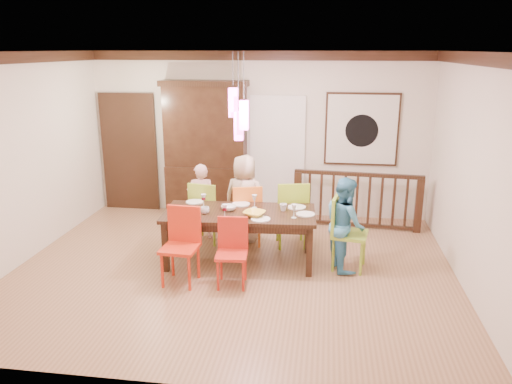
# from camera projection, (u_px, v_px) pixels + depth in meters

# --- Properties ---
(floor) EXTENTS (6.00, 6.00, 0.00)m
(floor) POSITION_uv_depth(u_px,v_px,m) (233.00, 269.00, 6.90)
(floor) COLOR #8F6545
(floor) RESTS_ON ground
(ceiling) EXTENTS (6.00, 6.00, 0.00)m
(ceiling) POSITION_uv_depth(u_px,v_px,m) (230.00, 52.00, 6.09)
(ceiling) COLOR white
(ceiling) RESTS_ON wall_back
(wall_back) EXTENTS (6.00, 0.00, 6.00)m
(wall_back) POSITION_uv_depth(u_px,v_px,m) (258.00, 135.00, 8.87)
(wall_back) COLOR beige
(wall_back) RESTS_ON floor
(wall_left) EXTENTS (0.00, 5.00, 5.00)m
(wall_left) POSITION_uv_depth(u_px,v_px,m) (19.00, 160.00, 6.90)
(wall_left) COLOR beige
(wall_left) RESTS_ON floor
(wall_right) EXTENTS (0.00, 5.00, 5.00)m
(wall_right) POSITION_uv_depth(u_px,v_px,m) (473.00, 175.00, 6.09)
(wall_right) COLOR beige
(wall_right) RESTS_ON floor
(crown_molding) EXTENTS (6.00, 5.00, 0.16)m
(crown_molding) POSITION_uv_depth(u_px,v_px,m) (231.00, 58.00, 6.12)
(crown_molding) COLOR black
(crown_molding) RESTS_ON wall_back
(panel_door) EXTENTS (1.04, 0.07, 2.24)m
(panel_door) POSITION_uv_depth(u_px,v_px,m) (130.00, 154.00, 9.26)
(panel_door) COLOR black
(panel_door) RESTS_ON wall_back
(white_doorway) EXTENTS (0.97, 0.05, 2.22)m
(white_doorway) POSITION_uv_depth(u_px,v_px,m) (277.00, 158.00, 8.90)
(white_doorway) COLOR silver
(white_doorway) RESTS_ON wall_back
(painting) EXTENTS (1.25, 0.06, 1.25)m
(painting) POSITION_uv_depth(u_px,v_px,m) (362.00, 129.00, 8.55)
(painting) COLOR black
(painting) RESTS_ON wall_back
(pendant_cluster) EXTENTS (0.27, 0.21, 1.14)m
(pendant_cluster) POSITION_uv_depth(u_px,v_px,m) (239.00, 114.00, 6.56)
(pendant_cluster) COLOR #FF4CC6
(pendant_cluster) RESTS_ON ceiling
(dining_table) EXTENTS (2.15, 1.08, 0.75)m
(dining_table) POSITION_uv_depth(u_px,v_px,m) (240.00, 217.00, 6.96)
(dining_table) COLOR black
(dining_table) RESTS_ON floor
(chair_far_left) EXTENTS (0.51, 0.51, 0.98)m
(chair_far_left) POSITION_uv_depth(u_px,v_px,m) (207.00, 207.00, 7.76)
(chair_far_left) COLOR #9BBE31
(chair_far_left) RESTS_ON floor
(chair_far_mid) EXTENTS (0.55, 0.55, 0.97)m
(chair_far_mid) POSITION_uv_depth(u_px,v_px,m) (246.00, 210.00, 7.64)
(chair_far_mid) COLOR orange
(chair_far_mid) RESTS_ON floor
(chair_far_right) EXTENTS (0.55, 0.55, 1.04)m
(chair_far_right) POSITION_uv_depth(u_px,v_px,m) (292.00, 209.00, 7.58)
(chair_far_right) COLOR #8AAF21
(chair_far_right) RESTS_ON floor
(chair_near_left) EXTENTS (0.48, 0.48, 0.99)m
(chair_near_left) POSITION_uv_depth(u_px,v_px,m) (180.00, 242.00, 6.35)
(chair_near_left) COLOR red
(chair_near_left) RESTS_ON floor
(chair_near_mid) EXTENTS (0.42, 0.42, 0.87)m
(chair_near_mid) POSITION_uv_depth(u_px,v_px,m) (232.00, 249.00, 6.30)
(chair_near_mid) COLOR red
(chair_near_mid) RESTS_ON floor
(chair_end_right) EXTENTS (0.53, 0.53, 1.02)m
(chair_end_right) POSITION_uv_depth(u_px,v_px,m) (350.00, 228.00, 6.78)
(chair_end_right) COLOR #8FB431
(chair_end_right) RESTS_ON floor
(china_hutch) EXTENTS (1.53, 0.46, 2.41)m
(china_hutch) POSITION_uv_depth(u_px,v_px,m) (206.00, 149.00, 8.87)
(china_hutch) COLOR black
(china_hutch) RESTS_ON floor
(balustrade) EXTENTS (2.13, 0.25, 0.96)m
(balustrade) POSITION_uv_depth(u_px,v_px,m) (357.00, 199.00, 8.38)
(balustrade) COLOR black
(balustrade) RESTS_ON floor
(person_far_left) EXTENTS (0.50, 0.38, 1.22)m
(person_far_left) POSITION_uv_depth(u_px,v_px,m) (201.00, 201.00, 7.89)
(person_far_left) COLOR #FFC2C4
(person_far_left) RESTS_ON floor
(person_far_mid) EXTENTS (0.75, 0.56, 1.38)m
(person_far_mid) POSITION_uv_depth(u_px,v_px,m) (245.00, 198.00, 7.77)
(person_far_mid) COLOR beige
(person_far_mid) RESTS_ON floor
(person_end_right) EXTENTS (0.68, 0.76, 1.29)m
(person_end_right) POSITION_uv_depth(u_px,v_px,m) (345.00, 224.00, 6.77)
(person_end_right) COLOR teal
(person_end_right) RESTS_ON floor
(serving_bowl) EXTENTS (0.37, 0.37, 0.07)m
(serving_bowl) POSITION_uv_depth(u_px,v_px,m) (254.00, 214.00, 6.75)
(serving_bowl) COLOR gold
(serving_bowl) RESTS_ON dining_table
(small_bowl) EXTENTS (0.22, 0.22, 0.07)m
(small_bowl) POSITION_uv_depth(u_px,v_px,m) (229.00, 208.00, 6.99)
(small_bowl) COLOR white
(small_bowl) RESTS_ON dining_table
(cup_left) EXTENTS (0.16, 0.16, 0.10)m
(cup_left) POSITION_uv_depth(u_px,v_px,m) (205.00, 210.00, 6.84)
(cup_left) COLOR silver
(cup_left) RESTS_ON dining_table
(cup_right) EXTENTS (0.13, 0.13, 0.10)m
(cup_right) POSITION_uv_depth(u_px,v_px,m) (283.00, 207.00, 6.97)
(cup_right) COLOR silver
(cup_right) RESTS_ON dining_table
(plate_far_left) EXTENTS (0.26, 0.26, 0.01)m
(plate_far_left) POSITION_uv_depth(u_px,v_px,m) (195.00, 202.00, 7.36)
(plate_far_left) COLOR white
(plate_far_left) RESTS_ON dining_table
(plate_far_mid) EXTENTS (0.26, 0.26, 0.01)m
(plate_far_mid) POSITION_uv_depth(u_px,v_px,m) (241.00, 204.00, 7.25)
(plate_far_mid) COLOR white
(plate_far_mid) RESTS_ON dining_table
(plate_far_right) EXTENTS (0.26, 0.26, 0.01)m
(plate_far_right) POSITION_uv_depth(u_px,v_px,m) (297.00, 207.00, 7.11)
(plate_far_right) COLOR white
(plate_far_right) RESTS_ON dining_table
(plate_near_left) EXTENTS (0.26, 0.26, 0.01)m
(plate_near_left) POSITION_uv_depth(u_px,v_px,m) (186.00, 216.00, 6.76)
(plate_near_left) COLOR white
(plate_near_left) RESTS_ON dining_table
(plate_near_mid) EXTENTS (0.26, 0.26, 0.01)m
(plate_near_mid) POSITION_uv_depth(u_px,v_px,m) (261.00, 219.00, 6.62)
(plate_near_mid) COLOR white
(plate_near_mid) RESTS_ON dining_table
(plate_end_right) EXTENTS (0.26, 0.26, 0.01)m
(plate_end_right) POSITION_uv_depth(u_px,v_px,m) (305.00, 214.00, 6.81)
(plate_end_right) COLOR white
(plate_end_right) RESTS_ON dining_table
(wine_glass_a) EXTENTS (0.08, 0.08, 0.19)m
(wine_glass_a) POSITION_uv_depth(u_px,v_px,m) (204.00, 201.00, 7.12)
(wine_glass_a) COLOR #590C19
(wine_glass_a) RESTS_ON dining_table
(wine_glass_b) EXTENTS (0.08, 0.08, 0.19)m
(wine_glass_b) POSITION_uv_depth(u_px,v_px,m) (254.00, 201.00, 7.09)
(wine_glass_b) COLOR silver
(wine_glass_b) RESTS_ON dining_table
(wine_glass_c) EXTENTS (0.08, 0.08, 0.19)m
(wine_glass_c) POSITION_uv_depth(u_px,v_px,m) (225.00, 211.00, 6.66)
(wine_glass_c) COLOR #590C19
(wine_glass_c) RESTS_ON dining_table
(wine_glass_d) EXTENTS (0.08, 0.08, 0.19)m
(wine_glass_d) POSITION_uv_depth(u_px,v_px,m) (294.00, 211.00, 6.66)
(wine_glass_d) COLOR silver
(wine_glass_d) RESTS_ON dining_table
(napkin) EXTENTS (0.18, 0.14, 0.01)m
(napkin) POSITION_uv_depth(u_px,v_px,m) (232.00, 219.00, 6.63)
(napkin) COLOR #D83359
(napkin) RESTS_ON dining_table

